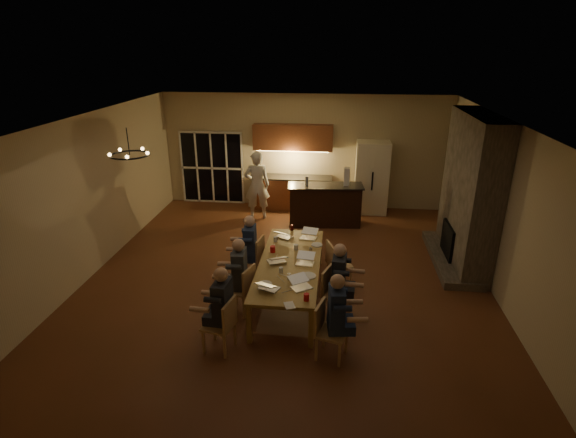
{
  "coord_description": "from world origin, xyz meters",
  "views": [
    {
      "loc": [
        0.94,
        -7.99,
        4.49
      ],
      "look_at": [
        0.01,
        0.3,
        1.2
      ],
      "focal_mm": 28.0,
      "sensor_mm": 36.0,
      "label": 1
    }
  ],
  "objects_px": {
    "can_right": "(311,251)",
    "can_silver": "(289,277)",
    "laptop_d": "(305,258)",
    "person_left_mid": "(240,275)",
    "laptop_a": "(269,282)",
    "laptop_f": "(309,233)",
    "bar_bottle": "(307,181)",
    "redcup_mid": "(273,249)",
    "can_cola": "(292,228)",
    "dining_table": "(290,280)",
    "bar_island": "(325,205)",
    "person_left_far": "(250,248)",
    "chair_left_near": "(219,325)",
    "plate_near": "(308,276)",
    "plate_far": "(317,245)",
    "laptop_b": "(302,282)",
    "chair_left_far": "(251,258)",
    "laptop_e": "(285,232)",
    "chair_right_far": "(339,264)",
    "person_left_near": "(223,308)",
    "refrigerator": "(371,178)",
    "chair_right_mid": "(337,294)",
    "chandelier": "(130,155)",
    "mug_mid": "(296,247)",
    "person_right_mid": "(339,281)",
    "bar_blender": "(347,177)",
    "person_right_near": "(336,316)",
    "plate_left": "(265,284)",
    "mug_front": "(281,270)",
    "redcup_near": "(306,297)",
    "chair_right_near": "(332,332)",
    "chair_left_mid": "(240,289)"
  },
  "relations": [
    {
      "from": "refrigerator",
      "to": "bar_island",
      "type": "xyz_separation_m",
      "value": [
        -1.23,
        -1.1,
        -0.46
      ]
    },
    {
      "from": "person_right_mid",
      "to": "can_right",
      "type": "height_order",
      "value": "person_right_mid"
    },
    {
      "from": "dining_table",
      "to": "mug_front",
      "type": "xyz_separation_m",
      "value": [
        -0.11,
        -0.43,
        0.43
      ]
    },
    {
      "from": "chair_left_far",
      "to": "plate_near",
      "type": "height_order",
      "value": "chair_left_far"
    },
    {
      "from": "laptop_d",
      "to": "can_silver",
      "type": "bearing_deg",
      "value": -103.46
    },
    {
      "from": "chair_left_far",
      "to": "can_right",
      "type": "xyz_separation_m",
      "value": [
        1.22,
        -0.31,
        0.37
      ]
    },
    {
      "from": "laptop_b",
      "to": "laptop_e",
      "type": "relative_size",
      "value": 1.0
    },
    {
      "from": "bar_island",
      "to": "person_left_far",
      "type": "xyz_separation_m",
      "value": [
        -1.37,
        -3.12,
        0.15
      ]
    },
    {
      "from": "redcup_near",
      "to": "laptop_f",
      "type": "bearing_deg",
      "value": 93.19
    },
    {
      "from": "laptop_a",
      "to": "laptop_b",
      "type": "xyz_separation_m",
      "value": [
        0.52,
        0.08,
        0.0
      ]
    },
    {
      "from": "chair_right_mid",
      "to": "chandelier",
      "type": "distance_m",
      "value": 4.21
    },
    {
      "from": "plate_far",
      "to": "bar_island",
      "type": "bearing_deg",
      "value": 88.85
    },
    {
      "from": "plate_near",
      "to": "plate_far",
      "type": "relative_size",
      "value": 1.18
    },
    {
      "from": "mug_mid",
      "to": "chair_right_far",
      "type": "bearing_deg",
      "value": 6.13
    },
    {
      "from": "chair_left_far",
      "to": "mug_mid",
      "type": "bearing_deg",
      "value": 90.48
    },
    {
      "from": "laptop_d",
      "to": "laptop_e",
      "type": "xyz_separation_m",
      "value": [
        -0.51,
        1.16,
        0.0
      ]
    },
    {
      "from": "dining_table",
      "to": "can_right",
      "type": "bearing_deg",
      "value": 46.36
    },
    {
      "from": "dining_table",
      "to": "chair_right_far",
      "type": "xyz_separation_m",
      "value": [
        0.91,
        0.62,
        0.07
      ]
    },
    {
      "from": "bar_blender",
      "to": "plate_near",
      "type": "bearing_deg",
      "value": -96.87
    },
    {
      "from": "can_silver",
      "to": "chair_right_mid",
      "type": "bearing_deg",
      "value": 10.03
    },
    {
      "from": "chair_right_mid",
      "to": "chair_right_near",
      "type": "bearing_deg",
      "value": -163.98
    },
    {
      "from": "chandelier",
      "to": "refrigerator",
      "type": "bearing_deg",
      "value": 49.65
    },
    {
      "from": "chair_left_near",
      "to": "person_left_near",
      "type": "height_order",
      "value": "person_left_near"
    },
    {
      "from": "laptop_f",
      "to": "bar_bottle",
      "type": "height_order",
      "value": "bar_bottle"
    },
    {
      "from": "plate_near",
      "to": "plate_left",
      "type": "relative_size",
      "value": 1.06
    },
    {
      "from": "chair_right_far",
      "to": "person_right_mid",
      "type": "height_order",
      "value": "person_right_mid"
    },
    {
      "from": "person_left_far",
      "to": "can_right",
      "type": "xyz_separation_m",
      "value": [
        1.21,
        -0.23,
        0.12
      ]
    },
    {
      "from": "can_silver",
      "to": "plate_near",
      "type": "relative_size",
      "value": 0.46
    },
    {
      "from": "person_right_near",
      "to": "dining_table",
      "type": "bearing_deg",
      "value": 22.01
    },
    {
      "from": "dining_table",
      "to": "person_left_near",
      "type": "bearing_deg",
      "value": -119.18
    },
    {
      "from": "can_silver",
      "to": "plate_near",
      "type": "height_order",
      "value": "can_silver"
    },
    {
      "from": "laptop_d",
      "to": "can_right",
      "type": "distance_m",
      "value": 0.44
    },
    {
      "from": "person_left_mid",
      "to": "laptop_a",
      "type": "bearing_deg",
      "value": 46.24
    },
    {
      "from": "person_left_far",
      "to": "laptop_b",
      "type": "bearing_deg",
      "value": 33.22
    },
    {
      "from": "chair_left_near",
      "to": "laptop_f",
      "type": "bearing_deg",
      "value": 168.75
    },
    {
      "from": "person_left_mid",
      "to": "can_silver",
      "type": "distance_m",
      "value": 0.92
    },
    {
      "from": "can_cola",
      "to": "can_right",
      "type": "xyz_separation_m",
      "value": [
        0.47,
        -1.1,
        0.0
      ]
    },
    {
      "from": "bar_island",
      "to": "redcup_near",
      "type": "xyz_separation_m",
      "value": [
        -0.12,
        -5.02,
        0.27
      ]
    },
    {
      "from": "can_right",
      "to": "can_silver",
      "type": "bearing_deg",
      "value": -105.72
    },
    {
      "from": "dining_table",
      "to": "person_left_near",
      "type": "xyz_separation_m",
      "value": [
        -0.87,
        -1.55,
        0.31
      ]
    },
    {
      "from": "person_left_mid",
      "to": "chair_left_near",
      "type": "bearing_deg",
      "value": -8.54
    },
    {
      "from": "redcup_mid",
      "to": "can_cola",
      "type": "height_order",
      "value": "same"
    },
    {
      "from": "laptop_e",
      "to": "plate_left",
      "type": "bearing_deg",
      "value": 114.51
    },
    {
      "from": "person_left_far",
      "to": "can_right",
      "type": "bearing_deg",
      "value": 75.45
    },
    {
      "from": "person_left_near",
      "to": "laptop_b",
      "type": "distance_m",
      "value": 1.33
    },
    {
      "from": "mug_front",
      "to": "can_cola",
      "type": "height_order",
      "value": "can_cola"
    },
    {
      "from": "dining_table",
      "to": "chair_right_far",
      "type": "distance_m",
      "value": 1.11
    },
    {
      "from": "dining_table",
      "to": "chair_left_mid",
      "type": "height_order",
      "value": "chair_left_mid"
    },
    {
      "from": "chair_left_mid",
      "to": "mug_mid",
      "type": "bearing_deg",
      "value": 157.72
    },
    {
      "from": "person_right_near",
      "to": "can_silver",
      "type": "bearing_deg",
      "value": 35.07
    }
  ]
}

